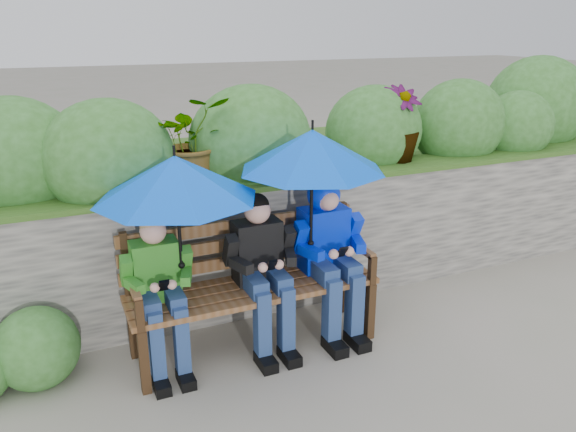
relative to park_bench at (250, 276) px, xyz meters
name	(u,v)px	position (x,y,z in m)	size (l,w,h in m)	color
ground	(294,351)	(0.22, -0.23, -0.51)	(60.00, 60.00, 0.00)	gray
garden_backdrop	(224,197)	(0.24, 1.33, 0.16)	(8.00, 2.88, 1.88)	#565450
park_bench	(250,276)	(0.00, 0.00, 0.00)	(1.69, 0.50, 0.89)	#332111
boy_left	(159,286)	(-0.62, -0.07, 0.08)	(0.44, 0.50, 1.03)	#296F1A
boy_middle	(262,265)	(0.06, -0.07, 0.10)	(0.48, 0.55, 1.08)	black
boy_right	(329,245)	(0.57, -0.07, 0.16)	(0.50, 0.61, 1.13)	#082BC8
umbrella_left	(176,178)	(-0.48, -0.07, 0.76)	(1.00, 1.00, 0.78)	#0250F0
umbrella_right	(312,150)	(0.41, -0.10, 0.85)	(0.97, 0.97, 0.86)	#0250F0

